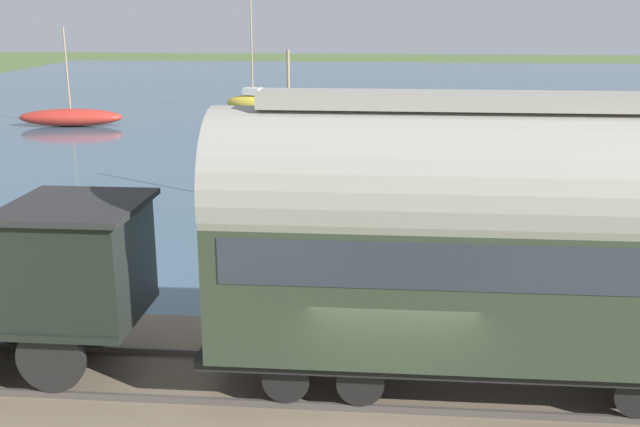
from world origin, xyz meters
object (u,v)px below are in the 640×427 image
sailboat_red (71,117)px  passenger_coach (499,233)px  rowboat_near_shore (366,247)px  sailboat_teal (290,191)px  rowboat_off_pier (106,276)px  rowboat_mid_harbor (571,247)px  steam_locomotive (12,274)px  sailboat_yellow (253,102)px

sailboat_red → passenger_coach: bearing=-153.6°
rowboat_near_shore → sailboat_teal: bearing=-2.0°
sailboat_red → rowboat_off_pier: bearing=-162.5°
sailboat_teal → rowboat_mid_harbor: 9.44m
rowboat_mid_harbor → rowboat_off_pier: (-3.54, 12.22, 0.04)m
sailboat_teal → rowboat_near_shore: sailboat_teal is taller
sailboat_teal → rowboat_mid_harbor: sailboat_teal is taller
sailboat_teal → steam_locomotive: bearing=-161.8°
sailboat_yellow → rowboat_near_shore: size_ratio=3.72×
sailboat_teal → rowboat_off_pier: size_ratio=2.15×
steam_locomotive → rowboat_mid_harbor: 14.95m
sailboat_red → rowboat_mid_harbor: (-21.41, -23.53, -0.31)m
rowboat_mid_harbor → sailboat_yellow: bearing=68.9°
rowboat_mid_harbor → rowboat_off_pier: 12.73m
rowboat_off_pier → sailboat_yellow: bearing=-47.0°
rowboat_near_shore → rowboat_off_pier: (-3.18, 6.45, 0.08)m
rowboat_near_shore → rowboat_mid_harbor: (0.36, -5.78, 0.04)m
rowboat_near_shore → rowboat_mid_harbor: bearing=-120.4°
sailboat_red → rowboat_near_shore: 28.10m
passenger_coach → rowboat_mid_harbor: size_ratio=4.11×
passenger_coach → sailboat_teal: bearing=20.8°
sailboat_teal → rowboat_off_pier: 8.43m
rowboat_off_pier → rowboat_near_shore: bearing=-114.0°
sailboat_yellow → passenger_coach: bearing=-151.3°
sailboat_teal → sailboat_yellow: bearing=44.1°
steam_locomotive → passenger_coach: passenger_coach is taller
passenger_coach → sailboat_yellow: 38.97m
passenger_coach → rowboat_mid_harbor: bearing=-21.0°
steam_locomotive → rowboat_near_shore: 10.78m
sailboat_yellow → sailboat_red: (-6.88, 9.53, -0.14)m
sailboat_teal → sailboat_red: bearing=72.2°
sailboat_red → rowboat_mid_harbor: size_ratio=2.66×
rowboat_near_shore → sailboat_red: bearing=5.2°
sailboat_yellow → rowboat_mid_harbor: sailboat_yellow is taller
sailboat_red → steam_locomotive: bearing=-165.6°
sailboat_yellow → rowboat_mid_harbor: (-28.30, -14.00, -0.45)m
steam_locomotive → sailboat_red: 32.84m
sailboat_yellow → rowboat_mid_harbor: size_ratio=3.69×
passenger_coach → sailboat_yellow: sailboat_yellow is taller
sailboat_red → rowboat_off_pier: (-24.95, -11.30, -0.27)m
rowboat_off_pier → passenger_coach: bearing=-172.9°
rowboat_near_shore → rowboat_off_pier: rowboat_off_pier is taller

